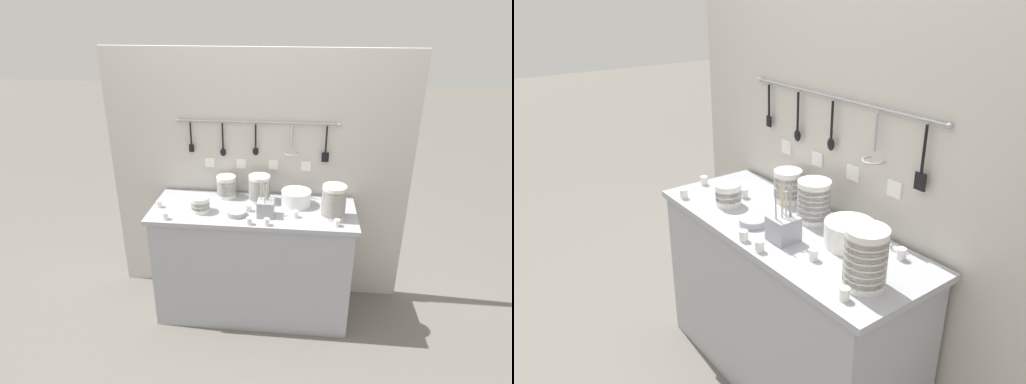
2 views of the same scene
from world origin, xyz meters
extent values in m
plane|color=#666059|center=(0.00, 0.00, 0.00)|extent=(20.00, 20.00, 0.00)
cube|color=#9EA0A8|center=(0.00, 0.00, 0.83)|extent=(1.41, 0.54, 0.03)
cube|color=#9EA0A8|center=(0.00, 0.00, 0.41)|extent=(1.35, 0.52, 0.82)
cube|color=#BCB7AD|center=(0.00, 0.30, 0.94)|extent=(2.21, 0.04, 1.89)
cylinder|color=#93969E|center=(0.00, 0.27, 1.39)|extent=(1.13, 0.01, 0.01)
sphere|color=#93969E|center=(-0.57, 0.27, 1.39)|extent=(0.02, 0.02, 0.02)
sphere|color=#93969E|center=(0.57, 0.27, 1.39)|extent=(0.02, 0.02, 0.02)
cylinder|color=black|center=(-0.48, 0.26, 1.29)|extent=(0.01, 0.01, 0.16)
cube|color=black|center=(-0.48, 0.26, 1.19)|extent=(0.04, 0.01, 0.06)
cylinder|color=#93969E|center=(-0.48, 0.27, 1.38)|extent=(0.01, 0.01, 0.02)
cylinder|color=black|center=(-0.25, 0.26, 1.28)|extent=(0.01, 0.01, 0.19)
ellipsoid|color=black|center=(-0.25, 0.26, 1.16)|extent=(0.04, 0.02, 0.06)
cylinder|color=#93969E|center=(-0.25, 0.27, 1.38)|extent=(0.01, 0.01, 0.02)
cylinder|color=black|center=(-0.01, 0.26, 1.29)|extent=(0.01, 0.01, 0.17)
ellipsoid|color=black|center=(-0.01, 0.26, 1.18)|extent=(0.04, 0.02, 0.06)
cylinder|color=#93969E|center=(-0.01, 0.27, 1.38)|extent=(0.01, 0.01, 0.02)
cylinder|color=#93969E|center=(0.25, 0.26, 1.29)|extent=(0.01, 0.01, 0.16)
torus|color=#93969E|center=(0.25, 0.26, 1.17)|extent=(0.10, 0.10, 0.01)
cylinder|color=#93969E|center=(0.25, 0.27, 1.38)|extent=(0.01, 0.01, 0.02)
cylinder|color=black|center=(0.48, 0.26, 1.28)|extent=(0.01, 0.01, 0.19)
cube|color=black|center=(0.48, 0.26, 1.15)|extent=(0.05, 0.01, 0.07)
cylinder|color=#93969E|center=(0.48, 0.27, 1.38)|extent=(0.01, 0.01, 0.02)
cube|color=white|center=(-0.35, 0.28, 1.07)|extent=(0.07, 0.01, 0.07)
cube|color=white|center=(-0.12, 0.28, 1.07)|extent=(0.07, 0.01, 0.07)
cube|color=white|center=(0.12, 0.28, 1.07)|extent=(0.07, 0.01, 0.07)
cube|color=white|center=(0.35, 0.28, 1.07)|extent=(0.07, 0.01, 0.07)
cylinder|color=silver|center=(0.03, 0.13, 0.87)|extent=(0.15, 0.15, 0.04)
cylinder|color=silver|center=(0.03, 0.13, 0.90)|extent=(0.15, 0.15, 0.04)
cylinder|color=silver|center=(0.03, 0.13, 0.92)|extent=(0.15, 0.15, 0.04)
cylinder|color=silver|center=(0.03, 0.13, 0.94)|extent=(0.15, 0.15, 0.04)
cylinder|color=silver|center=(0.03, 0.13, 0.97)|extent=(0.15, 0.15, 0.04)
cylinder|color=silver|center=(0.03, 0.13, 0.99)|extent=(0.15, 0.15, 0.04)
cylinder|color=silver|center=(0.03, 0.13, 1.02)|extent=(0.15, 0.15, 0.04)
cylinder|color=silver|center=(-0.35, -0.08, 0.87)|extent=(0.13, 0.13, 0.05)
cylinder|color=silver|center=(-0.35, -0.08, 0.90)|extent=(0.13, 0.13, 0.05)
cylinder|color=silver|center=(-0.35, -0.08, 0.93)|extent=(0.13, 0.13, 0.05)
cylinder|color=silver|center=(0.54, -0.08, 0.87)|extent=(0.16, 0.16, 0.05)
cylinder|color=silver|center=(0.54, -0.08, 0.90)|extent=(0.16, 0.16, 0.05)
cylinder|color=silver|center=(0.54, -0.08, 0.92)|extent=(0.16, 0.16, 0.05)
cylinder|color=silver|center=(0.54, -0.08, 0.95)|extent=(0.16, 0.16, 0.05)
cylinder|color=silver|center=(0.54, -0.08, 0.98)|extent=(0.16, 0.16, 0.05)
cylinder|color=silver|center=(0.54, -0.08, 1.00)|extent=(0.16, 0.16, 0.05)
cylinder|color=silver|center=(0.54, -0.08, 1.03)|extent=(0.16, 0.16, 0.05)
cylinder|color=silver|center=(0.54, -0.08, 1.05)|extent=(0.16, 0.16, 0.05)
cylinder|color=silver|center=(-0.22, 0.18, 0.87)|extent=(0.14, 0.14, 0.05)
cylinder|color=silver|center=(-0.22, 0.18, 0.90)|extent=(0.14, 0.14, 0.05)
cylinder|color=silver|center=(-0.22, 0.18, 0.93)|extent=(0.14, 0.14, 0.05)
cylinder|color=silver|center=(-0.22, 0.18, 0.96)|extent=(0.14, 0.14, 0.05)
cylinder|color=silver|center=(-0.22, 0.18, 0.98)|extent=(0.14, 0.14, 0.05)
cylinder|color=silver|center=(0.29, 0.09, 0.85)|extent=(0.21, 0.21, 0.01)
cylinder|color=silver|center=(0.29, 0.09, 0.86)|extent=(0.21, 0.21, 0.01)
cylinder|color=silver|center=(0.29, 0.09, 0.87)|extent=(0.21, 0.21, 0.01)
cylinder|color=silver|center=(0.29, 0.09, 0.88)|extent=(0.21, 0.21, 0.01)
cylinder|color=silver|center=(0.29, 0.09, 0.89)|extent=(0.21, 0.21, 0.01)
cylinder|color=silver|center=(0.29, 0.09, 0.89)|extent=(0.21, 0.21, 0.01)
cylinder|color=silver|center=(0.29, 0.09, 0.90)|extent=(0.21, 0.21, 0.01)
cylinder|color=silver|center=(0.29, 0.09, 0.91)|extent=(0.21, 0.21, 0.01)
cylinder|color=silver|center=(0.29, 0.09, 0.92)|extent=(0.21, 0.21, 0.01)
cylinder|color=silver|center=(0.29, 0.09, 0.93)|extent=(0.21, 0.21, 0.01)
cylinder|color=silver|center=(0.29, 0.09, 0.93)|extent=(0.21, 0.21, 0.01)
cylinder|color=silver|center=(0.29, 0.09, 0.94)|extent=(0.21, 0.21, 0.01)
cylinder|color=silver|center=(0.29, 0.09, 0.95)|extent=(0.21, 0.21, 0.01)
cylinder|color=#93969E|center=(-0.10, -0.11, 0.86)|extent=(0.13, 0.13, 0.03)
cube|color=#93969E|center=(0.10, -0.09, 0.90)|extent=(0.11, 0.11, 0.11)
cylinder|color=#C6B793|center=(0.09, -0.10, 1.00)|extent=(0.03, 0.02, 0.20)
cylinder|color=#C6B793|center=(0.10, -0.08, 0.98)|extent=(0.01, 0.01, 0.17)
cylinder|color=#93969E|center=(0.11, -0.07, 1.00)|extent=(0.01, 0.03, 0.19)
cylinder|color=#93969E|center=(0.10, -0.07, 0.99)|extent=(0.01, 0.01, 0.18)
cylinder|color=#93969E|center=(0.09, -0.13, 1.00)|extent=(0.01, 0.02, 0.19)
cylinder|color=#C6B793|center=(0.06, -0.07, 1.00)|extent=(0.02, 0.02, 0.19)
cylinder|color=silver|center=(0.11, -0.23, 0.87)|extent=(0.04, 0.04, 0.05)
cylinder|color=silver|center=(-0.65, -0.05, 0.87)|extent=(0.04, 0.04, 0.05)
cylinder|color=silver|center=(0.50, 0.18, 0.87)|extent=(0.04, 0.04, 0.05)
cylinder|color=silver|center=(-0.55, -0.22, 0.87)|extent=(0.04, 0.04, 0.05)
cylinder|color=silver|center=(0.00, -0.23, 0.87)|extent=(0.04, 0.04, 0.05)
cylinder|color=silver|center=(-0.03, -0.04, 0.87)|extent=(0.04, 0.04, 0.05)
cylinder|color=silver|center=(0.29, -0.10, 0.87)|extent=(0.04, 0.04, 0.05)
cylinder|color=silver|center=(-0.38, 0.03, 0.87)|extent=(0.04, 0.04, 0.05)
cylinder|color=silver|center=(0.56, -0.19, 0.87)|extent=(0.04, 0.04, 0.05)
camera|label=1|loc=(0.30, -2.63, 2.14)|focal=30.00mm
camera|label=2|loc=(1.55, -1.26, 1.85)|focal=35.00mm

